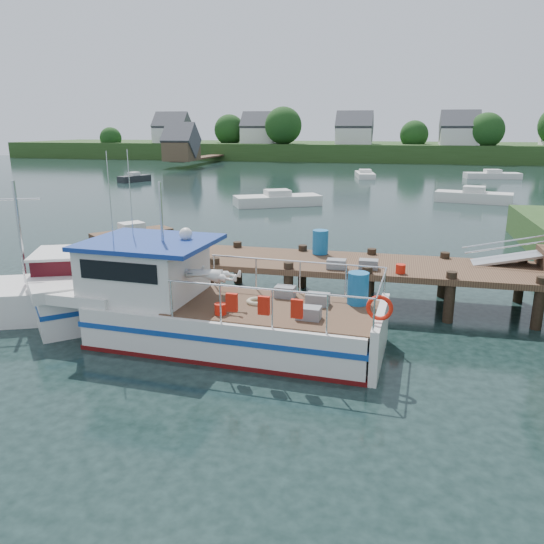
% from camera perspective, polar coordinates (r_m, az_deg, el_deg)
% --- Properties ---
extents(ground_plane, '(160.00, 160.00, 0.00)m').
position_cam_1_polar(ground_plane, '(18.57, 4.07, -2.86)').
color(ground_plane, black).
extents(far_shore, '(140.00, 42.55, 9.22)m').
position_cam_1_polar(far_shore, '(99.90, 11.97, 12.94)').
color(far_shore, '#2A491E').
rests_on(far_shore, ground).
extents(dock, '(16.60, 3.00, 4.78)m').
position_cam_1_polar(dock, '(18.19, 24.93, 2.65)').
color(dock, '#513826').
rests_on(dock, ground).
extents(lobster_boat, '(10.92, 3.69, 5.22)m').
position_cam_1_polar(lobster_boat, '(14.95, -8.80, -3.76)').
color(lobster_boat, silver).
rests_on(lobster_boat, ground).
extents(work_boat, '(7.89, 4.93, 4.25)m').
position_cam_1_polar(work_boat, '(18.30, -23.47, -2.20)').
color(work_boat, silver).
rests_on(work_boat, ground).
extents(moored_rowboat, '(3.55, 3.92, 1.15)m').
position_cam_1_polar(moored_rowboat, '(27.72, -14.79, 3.69)').
color(moored_rowboat, '#513826').
rests_on(moored_rowboat, ground).
extents(moored_far, '(6.35, 2.95, 1.04)m').
position_cam_1_polar(moored_far, '(67.09, 22.61, 9.60)').
color(moored_far, silver).
rests_on(moored_far, ground).
extents(moored_a, '(6.74, 5.01, 1.19)m').
position_cam_1_polar(moored_a, '(40.56, 0.59, 7.79)').
color(moored_a, silver).
rests_on(moored_a, ground).
extents(moored_b, '(6.02, 3.09, 1.27)m').
position_cam_1_polar(moored_b, '(45.16, 20.86, 7.61)').
color(moored_b, silver).
rests_on(moored_b, ground).
extents(moored_d, '(2.81, 5.82, 0.95)m').
position_cam_1_polar(moored_d, '(64.27, 9.96, 10.29)').
color(moored_d, silver).
rests_on(moored_d, ground).
extents(moored_e, '(2.59, 3.89, 1.02)m').
position_cam_1_polar(moored_e, '(60.50, -14.59, 9.76)').
color(moored_e, black).
rests_on(moored_e, ground).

